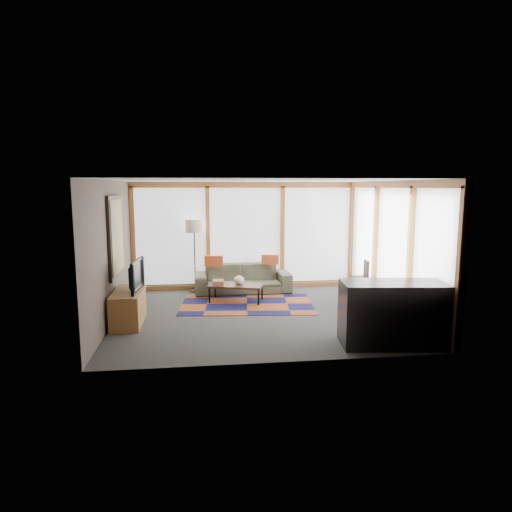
{
  "coord_description": "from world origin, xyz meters",
  "views": [
    {
      "loc": [
        -1.15,
        -8.62,
        2.49
      ],
      "look_at": [
        0.0,
        0.4,
        1.1
      ],
      "focal_mm": 32.0,
      "sensor_mm": 36.0,
      "label": 1
    }
  ],
  "objects": [
    {
      "name": "room_envelope",
      "position": [
        0.49,
        0.56,
        1.54
      ],
      "size": [
        5.52,
        5.02,
        2.62
      ],
      "color": "#443833",
      "rests_on": "ground"
    },
    {
      "name": "floor_lamp",
      "position": [
        -1.24,
        2.18,
        0.86
      ],
      "size": [
        0.43,
        0.43,
        1.73
      ],
      "primitive_type": null,
      "color": "#322016",
      "rests_on": "ground"
    },
    {
      "name": "shelf_picture",
      "position": [
        2.55,
        0.96,
        0.68
      ],
      "size": [
        0.05,
        0.29,
        0.38
      ],
      "primitive_type": "cube",
      "rotation": [
        0.0,
        0.0,
        -0.05
      ],
      "color": "black",
      "rests_on": "bookshelf"
    },
    {
      "name": "rug",
      "position": [
        -0.14,
        0.79,
        0.01
      ],
      "size": [
        2.93,
        2.05,
        0.01
      ],
      "primitive_type": "cube",
      "rotation": [
        0.0,
        0.0,
        -0.1
      ],
      "color": "brown",
      "rests_on": "ground"
    },
    {
      "name": "pillow_right",
      "position": [
        0.54,
        1.97,
        0.77
      ],
      "size": [
        0.42,
        0.2,
        0.22
      ],
      "primitive_type": "cube",
      "rotation": [
        0.0,
        0.0,
        -0.19
      ],
      "color": "#BA4922",
      "rests_on": "sofa"
    },
    {
      "name": "tv_console",
      "position": [
        -2.45,
        -0.3,
        0.3
      ],
      "size": [
        0.51,
        1.22,
        0.61
      ],
      "primitive_type": "cube",
      "color": "brown",
      "rests_on": "ground"
    },
    {
      "name": "bookshelf",
      "position": [
        2.43,
        0.22,
        0.24
      ],
      "size": [
        0.36,
        1.96,
        0.49
      ],
      "primitive_type": null,
      "color": "#322213",
      "rests_on": "ground"
    },
    {
      "name": "bowl_b",
      "position": [
        2.41,
        0.05,
        0.53
      ],
      "size": [
        0.21,
        0.21,
        0.09
      ],
      "primitive_type": "ellipsoid",
      "rotation": [
        0.0,
        0.0,
        -0.24
      ],
      "color": "black",
      "rests_on": "bookshelf"
    },
    {
      "name": "bowl_a",
      "position": [
        2.44,
        -0.31,
        0.54
      ],
      "size": [
        0.23,
        0.23,
        0.1
      ],
      "primitive_type": "ellipsoid",
      "rotation": [
        0.0,
        0.0,
        0.15
      ],
      "color": "black",
      "rests_on": "bookshelf"
    },
    {
      "name": "coffee_table",
      "position": [
        -0.36,
        1.05,
        0.19
      ],
      "size": [
        1.27,
        0.88,
        0.38
      ],
      "primitive_type": null,
      "rotation": [
        0.0,
        0.0,
        -0.29
      ],
      "color": "#322213",
      "rests_on": "ground"
    },
    {
      "name": "ground",
      "position": [
        0.0,
        0.0,
        0.0
      ],
      "size": [
        5.5,
        5.5,
        0.0
      ],
      "primitive_type": "plane",
      "color": "#2A2A28",
      "rests_on": "ground"
    },
    {
      "name": "pillow_left",
      "position": [
        -0.8,
        1.92,
        0.78
      ],
      "size": [
        0.44,
        0.2,
        0.24
      ],
      "primitive_type": "cube",
      "rotation": [
        0.0,
        0.0,
        -0.16
      ],
      "color": "#BA4922",
      "rests_on": "sofa"
    },
    {
      "name": "television",
      "position": [
        -2.36,
        -0.27,
        0.89
      ],
      "size": [
        0.2,
        1.0,
        0.57
      ],
      "primitive_type": "imported",
      "rotation": [
        0.0,
        0.0,
        1.5
      ],
      "color": "black",
      "rests_on": "tv_console"
    },
    {
      "name": "book_stack",
      "position": [
        -0.74,
        1.1,
        0.43
      ],
      "size": [
        0.24,
        0.3,
        0.1
      ],
      "primitive_type": "cube",
      "rotation": [
        0.0,
        0.0,
        -0.04
      ],
      "color": "brown",
      "rests_on": "coffee_table"
    },
    {
      "name": "bar_counter",
      "position": [
        1.86,
        -1.99,
        0.5
      ],
      "size": [
        1.67,
        0.93,
        1.01
      ],
      "primitive_type": "cube",
      "rotation": [
        0.0,
        0.0,
        -0.12
      ],
      "color": "black",
      "rests_on": "ground"
    },
    {
      "name": "vase",
      "position": [
        -0.29,
        1.03,
        0.48
      ],
      "size": [
        0.27,
        0.27,
        0.2
      ],
      "primitive_type": "ellipsoid",
      "rotation": [
        0.0,
        0.0,
        0.22
      ],
      "color": "beige",
      "rests_on": "coffee_table"
    },
    {
      "name": "sofa",
      "position": [
        -0.13,
        1.95,
        0.33
      ],
      "size": [
        2.27,
        0.92,
        0.66
      ],
      "primitive_type": "imported",
      "rotation": [
        0.0,
        0.0,
        0.02
      ],
      "color": "#3D3E2D",
      "rests_on": "ground"
    }
  ]
}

